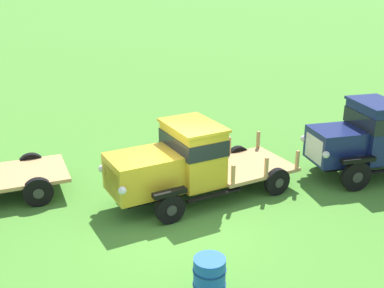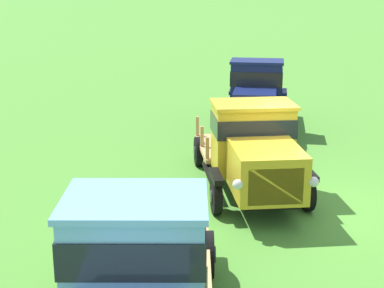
# 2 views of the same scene
# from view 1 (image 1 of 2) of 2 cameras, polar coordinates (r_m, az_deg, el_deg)

# --- Properties ---
(ground_plane) EXTENTS (240.00, 240.00, 0.00)m
(ground_plane) POSITION_cam_1_polar(r_m,az_deg,el_deg) (12.16, -1.68, -9.05)
(ground_plane) COLOR #47842D
(vintage_truck_second_in_line) EXTENTS (5.46, 4.24, 2.11)m
(vintage_truck_second_in_line) POSITION_cam_1_polar(r_m,az_deg,el_deg) (12.73, -1.02, -2.13)
(vintage_truck_second_in_line) COLOR black
(vintage_truck_second_in_line) RESTS_ON ground
(vintage_truck_midrow_center) EXTENTS (4.91, 3.02, 2.30)m
(vintage_truck_midrow_center) POSITION_cam_1_polar(r_m,az_deg,el_deg) (15.36, 21.51, 0.66)
(vintage_truck_midrow_center) COLOR black
(vintage_truck_midrow_center) RESTS_ON ground
(oil_drum_beside_row) EXTENTS (0.65, 0.65, 0.80)m
(oil_drum_beside_row) POSITION_cam_1_polar(r_m,az_deg,el_deg) (9.54, 2.08, -15.45)
(oil_drum_beside_row) COLOR #1951B2
(oil_drum_beside_row) RESTS_ON ground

